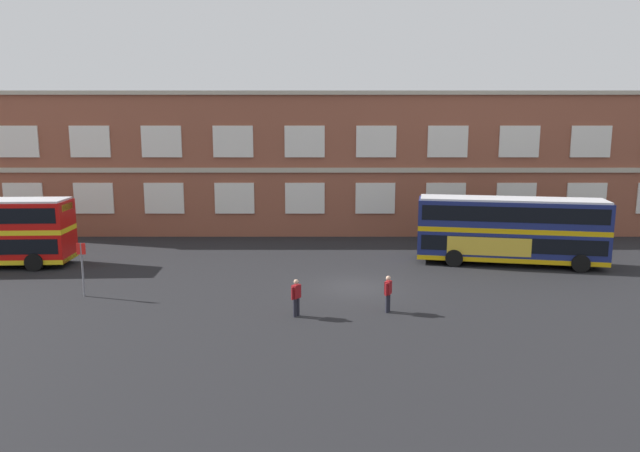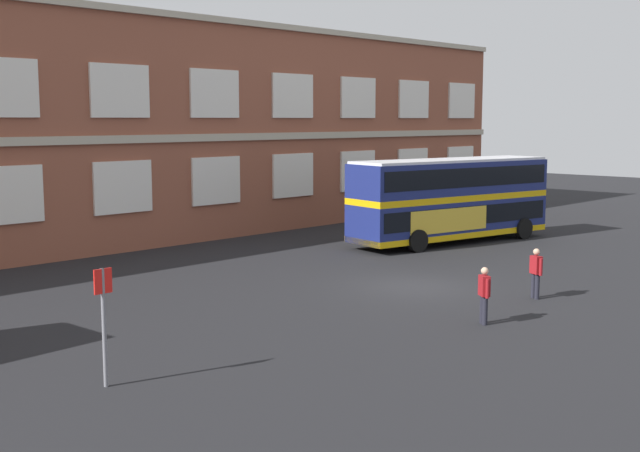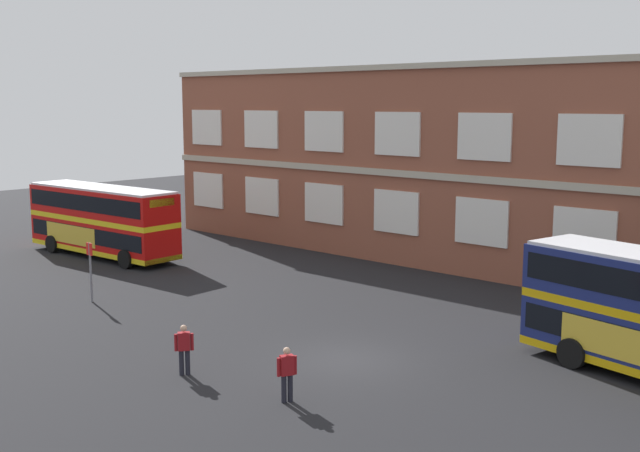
# 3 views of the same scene
# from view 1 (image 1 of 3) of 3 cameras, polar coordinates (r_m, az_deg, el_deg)

# --- Properties ---
(ground_plane) EXTENTS (120.00, 120.00, 0.00)m
(ground_plane) POSITION_cam_1_polar(r_m,az_deg,el_deg) (32.65, 3.42, -5.05)
(ground_plane) COLOR black
(brick_terminal_building) EXTENTS (53.17, 8.19, 10.90)m
(brick_terminal_building) POSITION_cam_1_polar(r_m,az_deg,el_deg) (47.60, 1.96, 6.14)
(brick_terminal_building) COLOR brown
(brick_terminal_building) RESTS_ON ground
(double_decker_middle) EXTENTS (11.29, 4.61, 4.07)m
(double_decker_middle) POSITION_cam_1_polar(r_m,az_deg,el_deg) (37.02, 18.30, -0.35)
(double_decker_middle) COLOR navy
(double_decker_middle) RESTS_ON ground
(waiting_passenger) EXTENTS (0.39, 0.62, 1.70)m
(waiting_passenger) POSITION_cam_1_polar(r_m,az_deg,el_deg) (26.62, 6.83, -6.49)
(waiting_passenger) COLOR black
(waiting_passenger) RESTS_ON ground
(second_passenger) EXTENTS (0.47, 0.57, 1.70)m
(second_passenger) POSITION_cam_1_polar(r_m,az_deg,el_deg) (25.87, -2.23, -6.91)
(second_passenger) COLOR black
(second_passenger) RESTS_ON ground
(bus_stand_flag) EXTENTS (0.44, 0.10, 2.70)m
(bus_stand_flag) POSITION_cam_1_polar(r_m,az_deg,el_deg) (30.96, -22.22, -3.49)
(bus_stand_flag) COLOR slate
(bus_stand_flag) RESTS_ON ground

